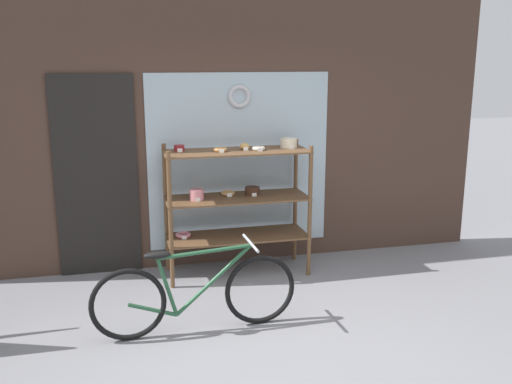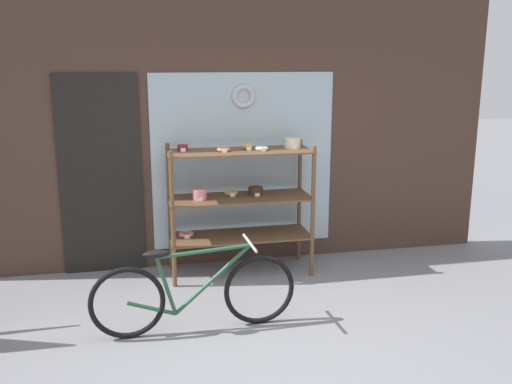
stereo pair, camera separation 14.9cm
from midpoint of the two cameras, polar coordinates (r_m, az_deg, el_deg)
The scene contains 4 objects.
ground_plane at distance 4.52m, azimuth 1.08°, elevation -16.65°, with size 30.00×30.00×0.00m, color gray.
storefront_facade at distance 6.16m, azimuth -4.62°, elevation 10.00°, with size 6.06×0.13×3.90m.
display_case at distance 5.94m, azimuth -2.64°, elevation -0.20°, with size 1.48×0.54×1.42m.
bicycle at distance 4.85m, azimuth -7.00°, elevation -10.10°, with size 1.73×0.46×0.75m.
Camera 1 is at (-1.08, -3.76, 2.27)m, focal length 40.00 mm.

